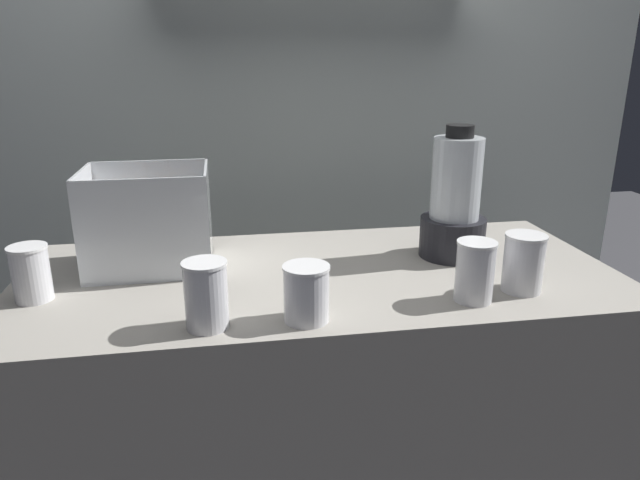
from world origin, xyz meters
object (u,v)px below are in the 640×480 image
object	(u,v)px
blender_pitcher	(454,205)
juice_cup_pomegranate_far_right	(523,265)
juice_cup_pomegranate_left	(206,299)
juice_cup_carrot_middle	(306,296)
carrot_display_bin	(154,237)
juice_cup_mango_far_left	(32,277)
juice_cup_orange_right	(475,274)

from	to	relation	value
blender_pitcher	juice_cup_pomegranate_far_right	distance (m)	0.26
blender_pitcher	juice_cup_pomegranate_left	distance (m)	0.68
blender_pitcher	juice_cup_carrot_middle	xyz separation A→B (m)	(-0.42, -0.30, -0.08)
blender_pitcher	juice_cup_carrot_middle	bearing A→B (deg)	-143.93
juice_cup_pomegranate_left	blender_pitcher	bearing A→B (deg)	26.52
carrot_display_bin	juice_cup_pomegranate_left	world-z (taller)	carrot_display_bin
juice_cup_pomegranate_far_right	blender_pitcher	bearing A→B (deg)	104.86
juice_cup_mango_far_left	juice_cup_pomegranate_far_right	size ratio (longest dim) A/B	0.93
juice_cup_mango_far_left	juice_cup_carrot_middle	world-z (taller)	juice_cup_mango_far_left
carrot_display_bin	juice_cup_mango_far_left	world-z (taller)	carrot_display_bin
juice_cup_pomegranate_left	juice_cup_pomegranate_far_right	bearing A→B (deg)	5.37
blender_pitcher	carrot_display_bin	bearing A→B (deg)	175.85
blender_pitcher	juice_cup_pomegranate_left	size ratio (longest dim) A/B	2.51
juice_cup_pomegranate_left	juice_cup_orange_right	xyz separation A→B (m)	(0.55, 0.03, -0.00)
blender_pitcher	juice_cup_pomegranate_left	xyz separation A→B (m)	(-0.61, -0.30, -0.07)
carrot_display_bin	juice_cup_pomegranate_left	distance (m)	0.38
blender_pitcher	juice_cup_carrot_middle	distance (m)	0.52
carrot_display_bin	juice_cup_orange_right	bearing A→B (deg)	-25.69
juice_cup_orange_right	juice_cup_pomegranate_far_right	bearing A→B (deg)	13.99
juice_cup_mango_far_left	juice_cup_pomegranate_left	world-z (taller)	juice_cup_pomegranate_left
juice_cup_mango_far_left	juice_cup_orange_right	world-z (taller)	juice_cup_orange_right
carrot_display_bin	blender_pitcher	size ratio (longest dim) A/B	0.87
juice_cup_pomegranate_far_right	juice_cup_carrot_middle	bearing A→B (deg)	-172.32
juice_cup_orange_right	juice_cup_pomegranate_far_right	size ratio (longest dim) A/B	1.01
juice_cup_mango_far_left	juice_cup_pomegranate_far_right	bearing A→B (deg)	-7.02
juice_cup_pomegranate_far_right	carrot_display_bin	bearing A→B (deg)	159.85
juice_cup_pomegranate_left	juice_cup_orange_right	distance (m)	0.55
juice_cup_carrot_middle	juice_cup_pomegranate_far_right	bearing A→B (deg)	7.68
juice_cup_pomegranate_far_right	juice_cup_pomegranate_left	bearing A→B (deg)	-174.63
juice_cup_pomegranate_far_right	juice_cup_orange_right	bearing A→B (deg)	-166.01
juice_cup_mango_far_left	juice_cup_pomegranate_left	distance (m)	0.41
carrot_display_bin	juice_cup_mango_far_left	distance (m)	0.29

